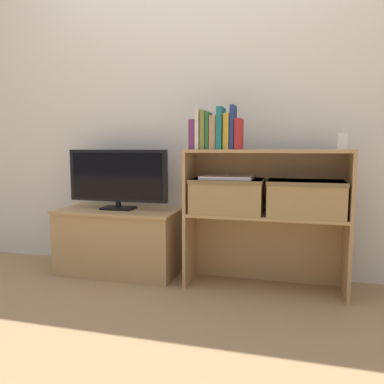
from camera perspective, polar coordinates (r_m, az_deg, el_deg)
ground_plane at (r=2.38m, az=-1.00°, el=-14.61°), size 16.00×16.00×0.00m
wall_back at (r=2.66m, az=1.56°, el=13.91°), size 10.00×0.05×2.40m
tv_stand at (r=2.68m, az=-11.03°, el=-7.30°), size 0.84×0.41×0.45m
tv at (r=2.61m, az=-11.26°, el=2.20°), size 0.71×0.14×0.41m
bookshelf_lower_tier at (r=2.43m, az=11.08°, el=-6.97°), size 0.97×0.31×0.47m
bookshelf_upper_tier at (r=2.36m, az=11.31°, el=3.11°), size 0.97×0.31×0.39m
book_plum at (r=2.31m, az=0.29°, el=8.73°), size 0.04×0.12×0.18m
book_ivory at (r=2.31m, az=1.09°, el=9.56°), size 0.02×0.14×0.25m
book_olive at (r=2.30m, az=1.88°, el=9.39°), size 0.03×0.13×0.23m
book_forest at (r=2.29m, az=2.57°, el=9.27°), size 0.02×0.13×0.22m
book_tan at (r=2.29m, az=3.39°, el=8.99°), size 0.04×0.13×0.20m
book_teal at (r=2.28m, az=4.44°, el=9.61°), size 0.03×0.15×0.25m
book_mustard at (r=2.27m, az=5.42°, el=9.14°), size 0.03×0.13×0.21m
book_navy at (r=2.27m, az=6.29°, el=9.72°), size 0.02×0.13×0.26m
book_crimson at (r=2.26m, az=7.17°, el=8.73°), size 0.04×0.15×0.18m
baby_monitor at (r=2.31m, az=21.96°, el=7.19°), size 0.05×0.03×0.12m
storage_basket_left at (r=2.33m, az=5.40°, el=-0.31°), size 0.44×0.28×0.21m
storage_basket_right at (r=2.30m, az=16.90°, el=-0.67°), size 0.44×0.28×0.21m
laptop at (r=2.31m, az=5.43°, el=2.26°), size 0.31×0.25×0.02m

